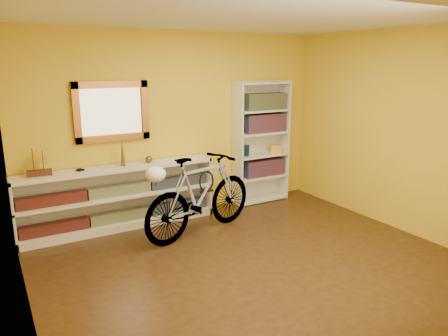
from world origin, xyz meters
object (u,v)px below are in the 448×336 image
bicycle (201,195)px  helmet (156,174)px  bookcase (261,143)px  console_unit (120,197)px

bicycle → helmet: bicycle is taller
bookcase → bicycle: (-1.44, -0.74, -0.42)m
console_unit → helmet: helmet is taller
bicycle → helmet: (-0.66, -0.18, 0.40)m
bicycle → bookcase: bearing=-77.9°
console_unit → bicycle: bicycle is taller
bookcase → helmet: size_ratio=7.90×
console_unit → bookcase: bearing=0.6°
console_unit → bookcase: (2.29, 0.03, 0.52)m
console_unit → bookcase: size_ratio=1.37×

